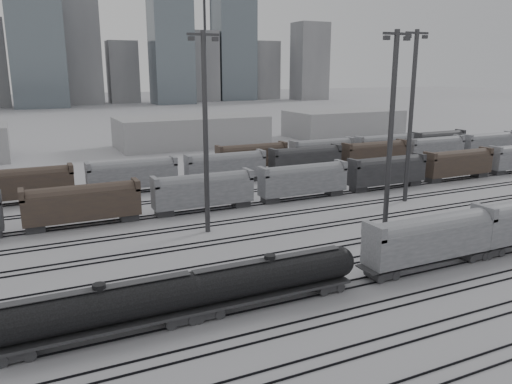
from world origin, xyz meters
name	(u,v)px	position (x,y,z in m)	size (l,w,h in m)	color
ground	(397,280)	(0.00, 0.00, 0.00)	(900.00, 900.00, 0.00)	silver
tracks	(307,230)	(0.00, 17.50, 0.08)	(220.00, 71.50, 0.16)	black
tank_car_a	(101,309)	(-28.31, 1.00, 2.53)	(17.72, 2.95, 4.38)	#27272A
tank_car_b	(270,276)	(-13.80, 1.00, 2.51)	(17.56, 2.93, 4.34)	#27272A
hopper_car_a	(431,237)	(5.03, 1.00, 3.46)	(15.67, 3.11, 5.60)	#27272A
light_mast_b	(205,129)	(-11.84, 22.49, 13.21)	(3.98, 0.64, 24.89)	#363638
light_mast_c	(391,130)	(8.05, 11.79, 13.21)	(3.98, 0.64, 24.91)	#363638
light_mast_d	(411,113)	(21.94, 23.69, 13.88)	(4.19, 0.67, 26.16)	#363638
bg_string_near	(303,182)	(8.00, 32.00, 2.80)	(151.00, 3.00, 5.60)	gray
bg_string_mid	(305,161)	(18.00, 48.00, 2.80)	(151.00, 3.00, 5.60)	#27272A
bg_string_far	(354,149)	(35.50, 56.00, 2.80)	(66.00, 3.00, 5.60)	#45372C
warehouse_mid	(192,131)	(10.00, 95.00, 4.00)	(40.00, 18.00, 8.00)	#A3A3A5
warehouse_right	(343,123)	(60.00, 95.00, 4.00)	(35.00, 18.00, 8.00)	#A3A3A5
skyline	(92,45)	(10.84, 280.00, 34.73)	(316.00, 22.40, 95.00)	gray
crane_left	(13,5)	(-28.74, 305.00, 57.39)	(42.00, 1.80, 100.00)	#363638
crane_right	(206,14)	(91.26, 305.00, 57.39)	(42.00, 1.80, 100.00)	#363638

